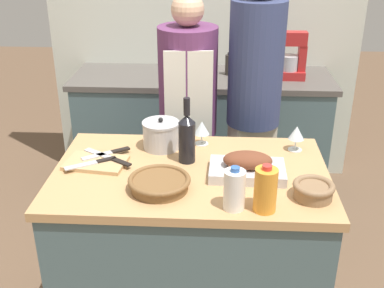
# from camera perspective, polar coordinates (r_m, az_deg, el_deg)

# --- Properties ---
(kitchen_island) EXTENTS (1.25, 0.77, 0.93)m
(kitchen_island) POSITION_cam_1_polar(r_m,az_deg,el_deg) (2.44, -0.16, -12.87)
(kitchen_island) COLOR #4C666B
(kitchen_island) RESTS_ON ground_plane
(back_counter) EXTENTS (1.89, 0.60, 0.94)m
(back_counter) POSITION_cam_1_polar(r_m,az_deg,el_deg) (3.69, 1.16, 1.15)
(back_counter) COLOR #4C666B
(back_counter) RESTS_ON ground_plane
(back_wall) EXTENTS (2.39, 0.10, 2.55)m
(back_wall) POSITION_cam_1_polar(r_m,az_deg,el_deg) (3.79, 1.48, 14.55)
(back_wall) COLOR silver
(back_wall) RESTS_ON ground_plane
(roasting_pan) EXTENTS (0.34, 0.22, 0.11)m
(roasting_pan) POSITION_cam_1_polar(r_m,az_deg,el_deg) (2.14, 6.57, -2.68)
(roasting_pan) COLOR #BCBCC1
(roasting_pan) RESTS_ON kitchen_island
(wicker_basket) EXTENTS (0.27, 0.27, 0.06)m
(wicker_basket) POSITION_cam_1_polar(r_m,az_deg,el_deg) (2.03, -3.89, -4.61)
(wicker_basket) COLOR brown
(wicker_basket) RESTS_ON kitchen_island
(cutting_board) EXTENTS (0.30, 0.22, 0.02)m
(cutting_board) POSITION_cam_1_polar(r_m,az_deg,el_deg) (2.28, -11.31, -2.19)
(cutting_board) COLOR tan
(cutting_board) RESTS_ON kitchen_island
(stock_pot) EXTENTS (0.18, 0.18, 0.16)m
(stock_pot) POSITION_cam_1_polar(r_m,az_deg,el_deg) (2.38, -3.68, 1.09)
(stock_pot) COLOR #B7B7BC
(stock_pot) RESTS_ON kitchen_island
(mixing_bowl) EXTENTS (0.17, 0.17, 0.07)m
(mixing_bowl) POSITION_cam_1_polar(r_m,az_deg,el_deg) (2.02, 14.20, -5.27)
(mixing_bowl) COLOR #846647
(mixing_bowl) RESTS_ON kitchen_island
(juice_jug) EXTENTS (0.09, 0.09, 0.20)m
(juice_jug) POSITION_cam_1_polar(r_m,az_deg,el_deg) (1.88, 8.70, -5.37)
(juice_jug) COLOR orange
(juice_jug) RESTS_ON kitchen_island
(milk_jug) EXTENTS (0.09, 0.09, 0.18)m
(milk_jug) POSITION_cam_1_polar(r_m,az_deg,el_deg) (1.88, 5.04, -5.40)
(milk_jug) COLOR white
(milk_jug) RESTS_ON kitchen_island
(wine_bottle_green) EXTENTS (0.08, 0.08, 0.31)m
(wine_bottle_green) POSITION_cam_1_polar(r_m,az_deg,el_deg) (2.22, -0.61, 0.83)
(wine_bottle_green) COLOR black
(wine_bottle_green) RESTS_ON kitchen_island
(wine_glass_left) EXTENTS (0.08, 0.08, 0.13)m
(wine_glass_left) POSITION_cam_1_polar(r_m,az_deg,el_deg) (2.39, 12.28, 1.22)
(wine_glass_left) COLOR silver
(wine_glass_left) RESTS_ON kitchen_island
(wine_glass_right) EXTENTS (0.08, 0.08, 0.12)m
(wine_glass_right) POSITION_cam_1_polar(r_m,az_deg,el_deg) (2.41, 1.17, 1.85)
(wine_glass_right) COLOR silver
(wine_glass_right) RESTS_ON kitchen_island
(knife_chef) EXTENTS (0.26, 0.18, 0.01)m
(knife_chef) POSITION_cam_1_polar(r_m,az_deg,el_deg) (2.29, -9.81, -1.60)
(knife_chef) COLOR #B7B7BC
(knife_chef) RESTS_ON cutting_board
(knife_paring) EXTENTS (0.22, 0.15, 0.01)m
(knife_paring) POSITION_cam_1_polar(r_m,az_deg,el_deg) (2.25, -11.70, -2.20)
(knife_paring) COLOR #B7B7BC
(knife_paring) RESTS_ON cutting_board
(knife_bread) EXTENTS (0.22, 0.16, 0.01)m
(knife_bread) POSITION_cam_1_polar(r_m,az_deg,el_deg) (2.33, -9.95, -1.07)
(knife_bread) COLOR #B7B7BC
(knife_bread) RESTS_ON cutting_board
(stand_mixer) EXTENTS (0.18, 0.14, 0.33)m
(stand_mixer) POSITION_cam_1_polar(r_m,az_deg,el_deg) (3.50, 11.87, 9.78)
(stand_mixer) COLOR #B22323
(stand_mixer) RESTS_ON back_counter
(condiment_bottle_tall) EXTENTS (0.06, 0.06, 0.16)m
(condiment_bottle_tall) POSITION_cam_1_polar(r_m,az_deg,el_deg) (3.58, 5.67, 9.49)
(condiment_bottle_tall) COLOR maroon
(condiment_bottle_tall) RESTS_ON back_counter
(condiment_bottle_short) EXTENTS (0.05, 0.05, 0.16)m
(condiment_bottle_short) POSITION_cam_1_polar(r_m,az_deg,el_deg) (3.54, 4.37, 9.35)
(condiment_bottle_short) COLOR #332D28
(condiment_bottle_short) RESTS_ON back_counter
(person_cook_aproned) EXTENTS (0.35, 0.36, 1.61)m
(person_cook_aproned) POSITION_cam_1_polar(r_m,az_deg,el_deg) (2.94, -0.47, 3.48)
(person_cook_aproned) COLOR beige
(person_cook_aproned) RESTS_ON ground_plane
(person_cook_guest) EXTENTS (0.31, 0.31, 1.78)m
(person_cook_guest) POSITION_cam_1_polar(r_m,az_deg,el_deg) (2.87, 7.34, 5.20)
(person_cook_guest) COLOR beige
(person_cook_guest) RESTS_ON ground_plane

